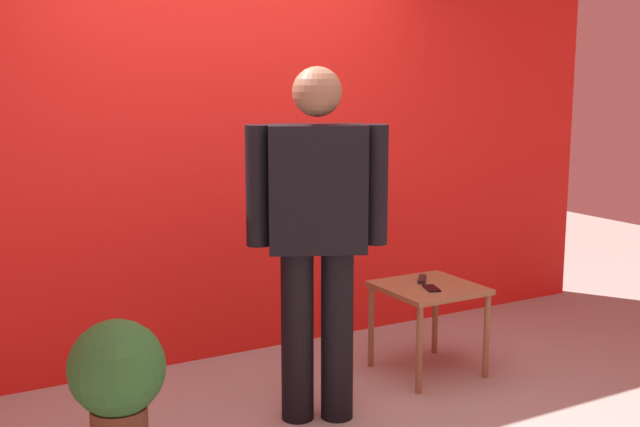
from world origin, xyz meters
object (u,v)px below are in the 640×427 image
side_table (429,298)px  tv_remote (422,279)px  cell_phone (431,288)px  standing_person (317,227)px  potted_plant (117,380)px

side_table → tv_remote: 0.14m
tv_remote → cell_phone: bearing=-70.4°
standing_person → tv_remote: (0.92, 0.35, -0.47)m
potted_plant → tv_remote: bearing=10.1°
standing_person → cell_phone: standing_person is taller
side_table → tv_remote: bearing=75.1°
side_table → tv_remote: (0.03, 0.10, 0.09)m
tv_remote → potted_plant: size_ratio=0.25×
side_table → tv_remote: size_ratio=3.23×
side_table → potted_plant: size_ratio=0.80×
potted_plant → standing_person: bearing=0.2°
cell_phone → potted_plant: potted_plant is taller
cell_phone → tv_remote: bearing=88.1°
side_table → tv_remote: tv_remote is taller
tv_remote → standing_person: bearing=-119.5°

